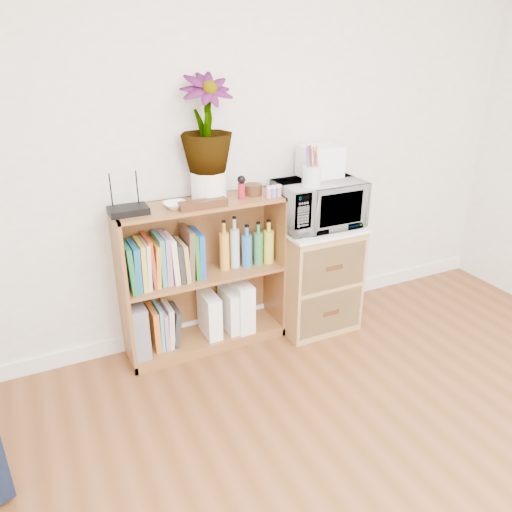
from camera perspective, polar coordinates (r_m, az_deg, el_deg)
skirting_board at (r=3.50m, az=-1.09°, el=-6.63°), size 4.00×0.02×0.10m
bookshelf at (r=3.07m, az=-6.01°, el=-2.38°), size 1.00×0.30×0.95m
wicker_unit at (r=3.36m, az=6.63°, el=-2.36°), size 0.50×0.45×0.70m
microwave at (r=3.16m, az=7.16°, el=5.97°), size 0.52×0.36×0.29m
pen_cup at (r=2.98m, az=6.35°, el=9.03°), size 0.11×0.11×0.12m
small_appliance at (r=3.21m, az=7.36°, el=10.69°), size 0.24×0.20×0.19m
router at (r=2.77m, az=-14.39°, el=5.07°), size 0.21×0.14×0.04m
white_bowl at (r=2.82m, az=-9.22°, el=5.77°), size 0.13×0.13×0.03m
plant_pot at (r=2.91m, az=-5.43°, el=7.99°), size 0.20×0.20×0.17m
potted_plant at (r=2.83m, az=-5.71°, el=14.80°), size 0.29×0.29×0.53m
trinket_box at (r=2.79m, az=-6.05°, el=5.92°), size 0.27×0.07×0.04m
kokeshi_doll at (r=2.93m, az=-1.67°, el=7.42°), size 0.04×0.04×0.09m
wooden_bowl at (r=3.01m, az=-0.35°, el=7.61°), size 0.11×0.11×0.06m
paint_jars at (r=2.97m, az=2.06°, el=7.31°), size 0.12×0.04×0.06m
file_box at (r=3.09m, az=-13.47°, el=-7.89°), size 0.10×0.26×0.33m
magazine_holder_left at (r=3.19m, az=-5.34°, el=-6.63°), size 0.09×0.23×0.28m
magazine_holder_mid at (r=3.24m, az=-2.93°, el=-6.12°), size 0.09×0.22×0.28m
magazine_holder_right at (r=3.25m, az=-1.85°, el=-5.49°), size 0.10×0.26×0.33m
cookbooks at (r=2.94m, az=-10.45°, el=-0.39°), size 0.46×0.20×0.30m
liquor_bottles at (r=3.10m, az=-1.17°, el=1.41°), size 0.36×0.07×0.32m
lower_books at (r=3.14m, az=-10.51°, el=-7.84°), size 0.17×0.19×0.28m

